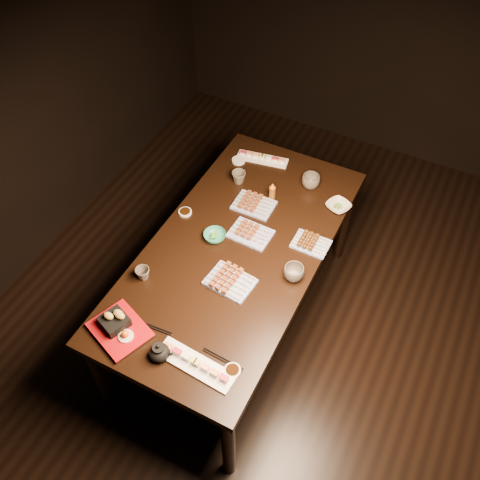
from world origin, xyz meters
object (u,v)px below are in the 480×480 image
(sushi_platter_far, at_px, (262,157))
(edamame_bowl_green, at_px, (215,236))
(yakitori_plate_center, at_px, (251,231))
(teacup_far_right, at_px, (311,181))
(yakitori_plate_right, at_px, (230,279))
(teapot, at_px, (159,351))
(teacup_mid_right, at_px, (294,273))
(edamame_bowl_cream, at_px, (338,206))
(teacup_near_left, at_px, (143,274))
(tempura_tray, at_px, (119,326))
(teacup_far_left, at_px, (239,177))
(sushi_platter_near, at_px, (196,363))
(dining_table, at_px, (236,288))
(yakitori_plate_left, at_px, (254,202))
(condiment_bottle, at_px, (272,191))

(sushi_platter_far, xyz_separation_m, edamame_bowl_green, (0.05, -0.72, -0.00))
(yakitori_plate_center, height_order, teacup_far_right, teacup_far_right)
(yakitori_plate_center, relative_size, yakitori_plate_right, 0.96)
(teacup_far_right, height_order, teapot, teapot)
(teacup_mid_right, bearing_deg, edamame_bowl_green, 173.98)
(edamame_bowl_cream, xyz_separation_m, teacup_near_left, (-0.73, -0.94, 0.02))
(sushi_platter_far, distance_m, teacup_far_right, 0.38)
(edamame_bowl_green, relative_size, teacup_far_right, 1.15)
(edamame_bowl_cream, height_order, tempura_tray, tempura_tray)
(teacup_far_right, bearing_deg, teacup_far_left, -158.02)
(sushi_platter_near, xyz_separation_m, yakitori_plate_center, (-0.13, 0.84, 0.01))
(edamame_bowl_cream, bearing_deg, teacup_near_left, -127.82)
(dining_table, height_order, teapot, teapot)
(dining_table, relative_size, sushi_platter_near, 4.57)
(teacup_mid_right, distance_m, teacup_far_right, 0.71)
(teacup_mid_right, bearing_deg, yakitori_plate_left, 137.69)
(sushi_platter_near, xyz_separation_m, teapot, (-0.17, -0.03, 0.03))
(edamame_bowl_cream, height_order, teacup_near_left, teacup_near_left)
(edamame_bowl_cream, xyz_separation_m, teacup_far_left, (-0.62, -0.07, 0.02))
(yakitori_plate_left, xyz_separation_m, tempura_tray, (-0.20, -1.06, 0.02))
(yakitori_plate_center, bearing_deg, edamame_bowl_cream, 51.00)
(edamame_bowl_cream, bearing_deg, tempura_tray, -117.23)
(edamame_bowl_cream, bearing_deg, teacup_far_left, -173.80)
(sushi_platter_far, height_order, teacup_near_left, teacup_near_left)
(yakitori_plate_center, bearing_deg, tempura_tray, -106.63)
(edamame_bowl_green, bearing_deg, teacup_far_left, 100.78)
(tempura_tray, xyz_separation_m, teacup_far_right, (0.44, 1.36, -0.01))
(yakitori_plate_left, distance_m, condiment_bottle, 0.13)
(yakitori_plate_left, height_order, edamame_bowl_cream, yakitori_plate_left)
(tempura_tray, bearing_deg, yakitori_plate_center, 92.42)
(sushi_platter_near, xyz_separation_m, yakitori_plate_right, (-0.08, 0.49, 0.01))
(dining_table, relative_size, yakitori_plate_right, 7.44)
(yakitori_plate_center, relative_size, teacup_far_left, 2.71)
(teacup_near_left, relative_size, condiment_bottle, 0.62)
(tempura_tray, distance_m, teacup_far_right, 1.43)
(yakitori_plate_left, relative_size, edamame_bowl_cream, 1.75)
(edamame_bowl_green, bearing_deg, teacup_near_left, -116.08)
(teacup_near_left, bearing_deg, condiment_bottle, 67.23)
(teacup_far_left, bearing_deg, teacup_near_left, -97.28)
(yakitori_plate_right, bearing_deg, edamame_bowl_cream, 73.73)
(teapot, bearing_deg, yakitori_plate_center, 76.75)
(yakitori_plate_center, bearing_deg, condiment_bottle, 94.72)
(teacup_far_right, bearing_deg, edamame_bowl_green, -116.67)
(edamame_bowl_green, xyz_separation_m, edamame_bowl_cream, (0.53, 0.53, -0.00))
(yakitori_plate_right, relative_size, teacup_near_left, 3.20)
(edamame_bowl_green, bearing_deg, dining_table, -5.23)
(sushi_platter_near, relative_size, teacup_mid_right, 3.64)
(dining_table, xyz_separation_m, edamame_bowl_green, (-0.14, 0.01, 0.39))
(yakitori_plate_center, xyz_separation_m, edamame_bowl_green, (-0.17, -0.11, -0.01))
(sushi_platter_far, bearing_deg, tempura_tray, 77.25)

